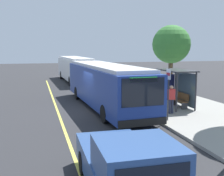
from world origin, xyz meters
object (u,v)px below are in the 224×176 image
transit_bus_main (105,84)px  route_sign_post (168,87)px  pickup_truck (128,171)px  transit_bus_second (75,68)px  pedestrian_commuter (171,97)px  waiting_bench (180,100)px

transit_bus_main → route_sign_post: 5.26m
transit_bus_main → route_sign_post: same height
transit_bus_main → pickup_truck: transit_bus_main is taller
transit_bus_main → route_sign_post: bearing=26.1°
transit_bus_main → transit_bus_second: (-15.63, 0.13, -0.00)m
route_sign_post → pedestrian_commuter: size_ratio=1.66×
transit_bus_main → waiting_bench: (1.82, 4.67, -0.99)m
pickup_truck → route_sign_post: 8.27m
transit_bus_main → transit_bus_second: same height
transit_bus_main → pickup_truck: 11.77m
route_sign_post → pedestrian_commuter: 1.87m
transit_bus_main → waiting_bench: bearing=68.7°
transit_bus_second → waiting_bench: bearing=14.6°
transit_bus_second → pickup_truck: (27.15, -2.38, -0.76)m
route_sign_post → pickup_truck: bearing=-33.8°
waiting_bench → pedestrian_commuter: 2.14m
waiting_bench → pickup_truck: bearing=-35.5°
route_sign_post → transit_bus_main: bearing=-153.9°
waiting_bench → route_sign_post: size_ratio=0.57×
route_sign_post → pedestrian_commuter: route_sign_post is taller
transit_bus_second → pedestrian_commuter: 19.21m
transit_bus_second → pedestrian_commuter: transit_bus_second is taller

